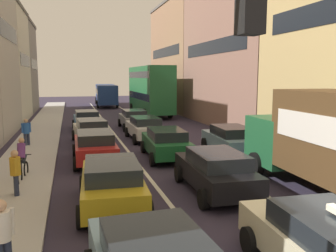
# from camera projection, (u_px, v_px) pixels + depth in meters

# --- Properties ---
(sidewalk_left) EXTENTS (2.60, 64.00, 0.14)m
(sidewalk_left) POSITION_uv_depth(u_px,v_px,m) (40.00, 136.00, 23.68)
(sidewalk_left) COLOR #BABABA
(sidewalk_left) RESTS_ON ground
(lane_stripe_left) EXTENTS (0.16, 60.00, 0.01)m
(lane_stripe_left) POSITION_uv_depth(u_px,v_px,m) (115.00, 134.00, 25.01)
(lane_stripe_left) COLOR silver
(lane_stripe_left) RESTS_ON ground
(lane_stripe_right) EXTENTS (0.16, 60.00, 0.01)m
(lane_stripe_right) POSITION_uv_depth(u_px,v_px,m) (161.00, 132.00, 25.91)
(lane_stripe_right) COLOR silver
(lane_stripe_right) RESTS_ON ground
(building_row_right) EXTENTS (7.20, 43.90, 12.82)m
(building_row_right) POSITION_uv_depth(u_px,v_px,m) (251.00, 49.00, 29.14)
(building_row_right) COLOR #9E7556
(building_row_right) RESTS_ON ground
(traffic_light_pole) EXTENTS (3.58, 0.38, 5.50)m
(traffic_light_pole) POSITION_uv_depth(u_px,v_px,m) (89.00, 97.00, 3.84)
(traffic_light_pole) COLOR #2D2D33
(traffic_light_pole) RESTS_ON ground
(removalist_box_truck) EXTENTS (2.94, 7.79, 3.58)m
(removalist_box_truck) POSITION_uv_depth(u_px,v_px,m) (332.00, 139.00, 11.75)
(removalist_box_truck) COLOR #1E5933
(removalist_box_truck) RESTS_ON ground
(taxi_centre_lane_front) EXTENTS (2.27, 4.40, 1.66)m
(taxi_centre_lane_front) POSITION_uv_depth(u_px,v_px,m) (330.00, 248.00, 6.75)
(taxi_centre_lane_front) COLOR beige
(taxi_centre_lane_front) RESTS_ON ground
(sedan_centre_lane_second) EXTENTS (2.20, 4.37, 1.49)m
(sedan_centre_lane_second) POSITION_uv_depth(u_px,v_px,m) (216.00, 170.00, 12.32)
(sedan_centre_lane_second) COLOR black
(sedan_centre_lane_second) RESTS_ON ground
(wagon_left_lane_second) EXTENTS (2.27, 4.40, 1.49)m
(wagon_left_lane_second) POSITION_uv_depth(u_px,v_px,m) (112.00, 182.00, 10.95)
(wagon_left_lane_second) COLOR #B29319
(wagon_left_lane_second) RESTS_ON ground
(hatchback_centre_lane_third) EXTENTS (2.26, 4.39, 1.49)m
(hatchback_centre_lane_third) POSITION_uv_depth(u_px,v_px,m) (166.00, 143.00, 17.54)
(hatchback_centre_lane_third) COLOR #19592D
(hatchback_centre_lane_third) RESTS_ON ground
(sedan_left_lane_third) EXTENTS (2.07, 4.31, 1.49)m
(sedan_left_lane_third) POSITION_uv_depth(u_px,v_px,m) (95.00, 146.00, 16.70)
(sedan_left_lane_third) COLOR #A51E1E
(sedan_left_lane_third) RESTS_ON ground
(coupe_centre_lane_fourth) EXTENTS (2.10, 4.32, 1.49)m
(coupe_centre_lane_fourth) POSITION_uv_depth(u_px,v_px,m) (145.00, 127.00, 22.72)
(coupe_centre_lane_fourth) COLOR silver
(coupe_centre_lane_fourth) RESTS_ON ground
(sedan_left_lane_fourth) EXTENTS (2.30, 4.41, 1.49)m
(sedan_left_lane_fourth) POSITION_uv_depth(u_px,v_px,m) (91.00, 130.00, 21.46)
(sedan_left_lane_fourth) COLOR beige
(sedan_left_lane_fourth) RESTS_ON ground
(sedan_centre_lane_fifth) EXTENTS (2.10, 4.32, 1.49)m
(sedan_centre_lane_fifth) POSITION_uv_depth(u_px,v_px,m) (134.00, 119.00, 27.53)
(sedan_centre_lane_fifth) COLOR gray
(sedan_centre_lane_fifth) RESTS_ON ground
(sedan_left_lane_fifth) EXTENTS (2.15, 4.34, 1.49)m
(sedan_left_lane_fifth) POSITION_uv_depth(u_px,v_px,m) (87.00, 120.00, 26.87)
(sedan_left_lane_fifth) COLOR #194C8C
(sedan_left_lane_fifth) RESTS_ON ground
(sedan_right_lane_behind_truck) EXTENTS (2.29, 4.41, 1.49)m
(sedan_right_lane_behind_truck) POSITION_uv_depth(u_px,v_px,m) (231.00, 139.00, 18.47)
(sedan_right_lane_behind_truck) COLOR #759EB7
(sedan_right_lane_behind_truck) RESTS_ON ground
(bus_mid_queue_primary) EXTENTS (2.93, 10.54, 5.06)m
(bus_mid_queue_primary) POSITION_uv_depth(u_px,v_px,m) (150.00, 88.00, 36.98)
(bus_mid_queue_primary) COLOR #1E6033
(bus_mid_queue_primary) RESTS_ON ground
(bus_far_queue_secondary) EXTENTS (3.17, 10.61, 2.90)m
(bus_far_queue_secondary) POSITION_uv_depth(u_px,v_px,m) (106.00, 93.00, 48.73)
(bus_far_queue_secondary) COLOR navy
(bus_far_queue_secondary) RESTS_ON ground
(cyclist_on_sidewalk) EXTENTS (0.50, 1.73, 1.72)m
(cyclist_on_sidewalk) POSITION_uv_depth(u_px,v_px,m) (22.00, 160.00, 13.60)
(cyclist_on_sidewalk) COLOR black
(cyclist_on_sidewalk) RESTS_ON ground
(pedestrian_near_kerb) EXTENTS (0.34, 0.54, 1.66)m
(pedestrian_near_kerb) POSITION_uv_depth(u_px,v_px,m) (15.00, 171.00, 11.66)
(pedestrian_near_kerb) COLOR #262D47
(pedestrian_near_kerb) RESTS_ON ground
(pedestrian_mid_sidewalk) EXTENTS (0.49, 0.34, 1.66)m
(pedestrian_mid_sidewalk) POSITION_uv_depth(u_px,v_px,m) (26.00, 131.00, 20.18)
(pedestrian_mid_sidewalk) COLOR #262D47
(pedestrian_mid_sidewalk) RESTS_ON ground
(pedestrian_far_sidewalk) EXTENTS (0.44, 0.38, 1.66)m
(pedestrian_far_sidewalk) POSITION_uv_depth(u_px,v_px,m) (2.00, 234.00, 6.99)
(pedestrian_far_sidewalk) COLOR #262D47
(pedestrian_far_sidewalk) RESTS_ON ground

